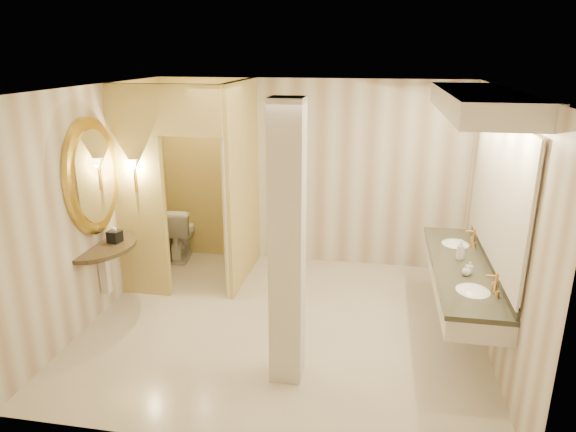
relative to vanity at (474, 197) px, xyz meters
name	(u,v)px	position (x,y,z in m)	size (l,w,h in m)	color
floor	(284,324)	(-1.98, -0.08, -1.63)	(4.50, 4.50, 0.00)	beige
ceiling	(283,88)	(-1.98, -0.08, 1.07)	(4.50, 4.50, 0.00)	white
wall_back	(308,174)	(-1.98, 1.92, -0.28)	(4.50, 0.02, 2.70)	beige
wall_front	(233,298)	(-1.98, -2.08, -0.28)	(4.50, 0.02, 2.70)	beige
wall_left	(94,205)	(-4.23, -0.08, -0.28)	(0.02, 4.00, 2.70)	beige
wall_right	(500,227)	(0.27, -0.08, -0.28)	(0.02, 4.00, 2.70)	beige
toilet_closet	(213,185)	(-3.09, 0.90, -0.24)	(1.50, 1.55, 2.70)	#E4D177
wall_sconce	(134,166)	(-3.90, 0.35, 0.10)	(0.14, 0.14, 0.42)	#CC8F41
vanity	(474,197)	(0.00, 0.00, 0.00)	(0.75, 2.54, 2.09)	silver
console_shelf	(95,206)	(-4.19, -0.12, -0.28)	(1.04, 1.04, 1.97)	black
pillar	(287,248)	(-1.77, -1.03, -0.28)	(0.30, 0.30, 2.70)	silver
tissue_box	(115,236)	(-4.05, -0.02, -0.68)	(0.14, 0.14, 0.14)	black
toilet	(179,232)	(-3.93, 1.67, -1.22)	(0.46, 0.81, 0.83)	white
soap_bottle_a	(469,268)	(-0.01, -0.23, -0.69)	(0.06, 0.06, 0.13)	beige
soap_bottle_b	(466,270)	(-0.04, -0.28, -0.70)	(0.09, 0.09, 0.12)	silver
soap_bottle_c	(461,250)	(-0.05, 0.14, -0.64)	(0.09, 0.09, 0.23)	#C6B28C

